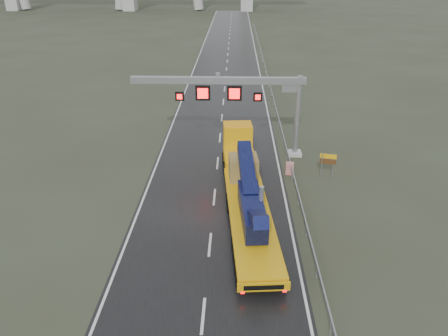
{
  "coord_description": "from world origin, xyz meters",
  "views": [
    {
      "loc": [
        1.47,
        -18.34,
        16.04
      ],
      "look_at": [
        0.76,
        8.39,
        3.2
      ],
      "focal_mm": 35.0,
      "sensor_mm": 36.0,
      "label": 1
    }
  ],
  "objects_px": {
    "sign_gantry": "(243,94)",
    "heavy_haul_truck": "(245,179)",
    "exit_sign_pair": "(328,161)",
    "striped_barrier": "(290,168)"
  },
  "relations": [
    {
      "from": "exit_sign_pair",
      "to": "striped_barrier",
      "type": "bearing_deg",
      "value": 178.96
    },
    {
      "from": "exit_sign_pair",
      "to": "striped_barrier",
      "type": "relative_size",
      "value": 2.07
    },
    {
      "from": "sign_gantry",
      "to": "heavy_haul_truck",
      "type": "relative_size",
      "value": 0.82
    },
    {
      "from": "striped_barrier",
      "to": "exit_sign_pair",
      "type": "bearing_deg",
      "value": -5.18
    },
    {
      "from": "sign_gantry",
      "to": "striped_barrier",
      "type": "bearing_deg",
      "value": -45.71
    },
    {
      "from": "exit_sign_pair",
      "to": "heavy_haul_truck",
      "type": "bearing_deg",
      "value": -139.66
    },
    {
      "from": "sign_gantry",
      "to": "exit_sign_pair",
      "type": "relative_size",
      "value": 6.75
    },
    {
      "from": "sign_gantry",
      "to": "heavy_haul_truck",
      "type": "xyz_separation_m",
      "value": [
        0.12,
        -8.16,
        -3.96
      ]
    },
    {
      "from": "sign_gantry",
      "to": "striped_barrier",
      "type": "relative_size",
      "value": 13.99
    },
    {
      "from": "heavy_haul_truck",
      "to": "striped_barrier",
      "type": "bearing_deg",
      "value": 43.35
    }
  ]
}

